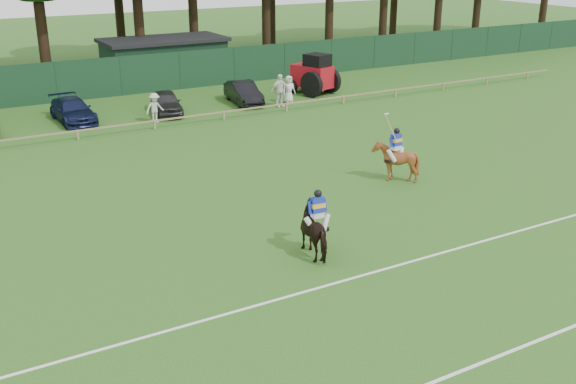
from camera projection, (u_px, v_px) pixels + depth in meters
ground at (323, 268)px, 20.39m from camera, size 160.00×160.00×0.00m
horse_dark at (317, 231)px, 21.02m from camera, size 1.02×1.96×1.60m
horse_chestnut at (395, 161)px, 27.58m from camera, size 1.50×1.65×1.69m
sedan_navy at (73, 110)px, 36.75m from camera, size 1.93×4.42×1.26m
hatch_grey at (166, 103)px, 38.47m from camera, size 2.30×4.05×1.30m
estate_black at (243, 93)px, 40.98m from camera, size 1.93×4.14×1.31m
spectator_left at (155, 108)px, 36.51m from camera, size 1.13×0.76×1.64m
spectator_mid at (280, 91)px, 39.98m from camera, size 1.16×0.49×1.96m
spectator_right at (289, 89)px, 41.02m from camera, size 0.83×0.54×1.67m
rider_dark at (318, 210)px, 20.76m from camera, size 0.94×0.40×1.41m
rider_chestnut at (396, 143)px, 27.30m from camera, size 0.94×0.55×2.05m
pitch_lines at (395, 321)px, 17.55m from camera, size 60.00×5.10×0.01m
pitch_rail at (136, 123)px, 34.87m from camera, size 62.10×0.10×0.50m
perimeter_fence at (90, 79)px, 41.91m from camera, size 92.08×0.08×2.50m
utility_shed at (164, 60)px, 47.04m from camera, size 8.40×4.40×3.04m
tree_row at (91, 75)px, 49.78m from camera, size 96.00×12.00×21.00m
tractor at (314, 75)px, 43.35m from camera, size 2.87×3.54×2.59m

